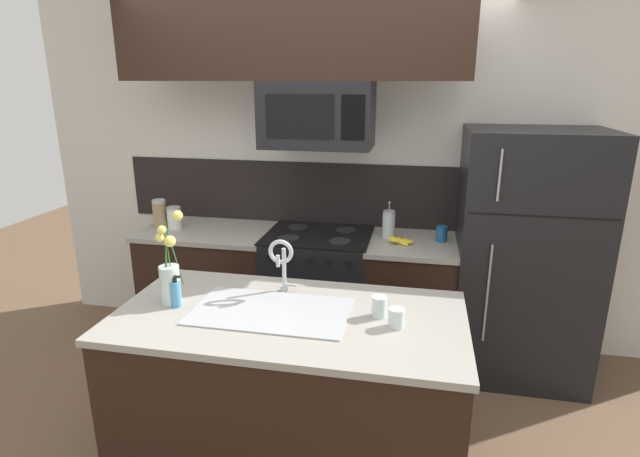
# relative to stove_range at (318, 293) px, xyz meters

# --- Properties ---
(ground_plane) EXTENTS (10.00, 10.00, 0.00)m
(ground_plane) POSITION_rel_stove_range_xyz_m (-0.00, -0.90, -0.46)
(ground_plane) COLOR brown
(rear_partition) EXTENTS (5.20, 0.10, 2.60)m
(rear_partition) POSITION_rel_stove_range_xyz_m (0.30, 0.38, 0.84)
(rear_partition) COLOR silver
(rear_partition) RESTS_ON ground
(splash_band) EXTENTS (3.24, 0.01, 0.48)m
(splash_band) POSITION_rel_stove_range_xyz_m (-0.00, 0.32, 0.69)
(splash_band) COLOR black
(splash_band) RESTS_ON rear_partition
(back_counter_left) EXTENTS (0.97, 0.65, 0.91)m
(back_counter_left) POSITION_rel_stove_range_xyz_m (-0.85, 0.00, -0.01)
(back_counter_left) COLOR black
(back_counter_left) RESTS_ON ground
(back_counter_right) EXTENTS (0.63, 0.65, 0.91)m
(back_counter_right) POSITION_rel_stove_range_xyz_m (0.68, 0.00, -0.01)
(back_counter_right) COLOR black
(back_counter_right) RESTS_ON ground
(stove_range) EXTENTS (0.76, 0.64, 0.93)m
(stove_range) POSITION_rel_stove_range_xyz_m (0.00, 0.00, 0.00)
(stove_range) COLOR black
(stove_range) RESTS_ON ground
(microwave) EXTENTS (0.74, 0.40, 0.44)m
(microwave) POSITION_rel_stove_range_xyz_m (0.00, -0.02, 1.31)
(microwave) COLOR black
(upper_cabinet_band) EXTENTS (2.30, 0.34, 0.60)m
(upper_cabinet_band) POSITION_rel_stove_range_xyz_m (-0.17, -0.05, 1.83)
(upper_cabinet_band) COLOR black
(refrigerator) EXTENTS (0.88, 0.74, 1.70)m
(refrigerator) POSITION_rel_stove_range_xyz_m (1.42, 0.02, 0.39)
(refrigerator) COLOR black
(refrigerator) RESTS_ON ground
(storage_jar_tall) EXTENTS (0.10, 0.10, 0.22)m
(storage_jar_tall) POSITION_rel_stove_range_xyz_m (-1.22, -0.03, 0.56)
(storage_jar_tall) COLOR #997F5B
(storage_jar_tall) RESTS_ON back_counter_left
(storage_jar_medium) EXTENTS (0.10, 0.10, 0.17)m
(storage_jar_medium) POSITION_rel_stove_range_xyz_m (-1.10, -0.03, 0.53)
(storage_jar_medium) COLOR silver
(storage_jar_medium) RESTS_ON back_counter_left
(banana_bunch) EXTENTS (0.19, 0.13, 0.08)m
(banana_bunch) POSITION_rel_stove_range_xyz_m (0.59, -0.06, 0.47)
(banana_bunch) COLOR yellow
(banana_bunch) RESTS_ON back_counter_right
(french_press) EXTENTS (0.09, 0.09, 0.27)m
(french_press) POSITION_rel_stove_range_xyz_m (0.50, 0.06, 0.55)
(french_press) COLOR silver
(french_press) RESTS_ON back_counter_right
(coffee_tin) EXTENTS (0.08, 0.08, 0.11)m
(coffee_tin) POSITION_rel_stove_range_xyz_m (0.87, 0.05, 0.50)
(coffee_tin) COLOR #1E5184
(coffee_tin) RESTS_ON back_counter_right
(island_counter) EXTENTS (1.69, 0.87, 0.91)m
(island_counter) POSITION_rel_stove_range_xyz_m (0.11, -1.25, -0.01)
(island_counter) COLOR black
(island_counter) RESTS_ON ground
(kitchen_sink) EXTENTS (0.76, 0.44, 0.16)m
(kitchen_sink) POSITION_rel_stove_range_xyz_m (0.02, -1.25, 0.38)
(kitchen_sink) COLOR #ADAFB5
(kitchen_sink) RESTS_ON island_counter
(sink_faucet) EXTENTS (0.14, 0.14, 0.31)m
(sink_faucet) POSITION_rel_stove_range_xyz_m (0.02, -1.03, 0.65)
(sink_faucet) COLOR #B7BABF
(sink_faucet) RESTS_ON island_counter
(dish_soap_bottle) EXTENTS (0.06, 0.05, 0.16)m
(dish_soap_bottle) POSITION_rel_stove_range_xyz_m (-0.46, -1.28, 0.52)
(dish_soap_bottle) COLOR #4C93C6
(dish_soap_bottle) RESTS_ON island_counter
(drinking_glass) EXTENTS (0.07, 0.07, 0.10)m
(drinking_glass) POSITION_rel_stove_range_xyz_m (0.54, -1.19, 0.50)
(drinking_glass) COLOR silver
(drinking_glass) RESTS_ON island_counter
(spare_glass) EXTENTS (0.07, 0.07, 0.09)m
(spare_glass) POSITION_rel_stove_range_xyz_m (0.63, -1.28, 0.49)
(spare_glass) COLOR silver
(spare_glass) RESTS_ON island_counter
(flower_vase) EXTENTS (0.10, 0.17, 0.46)m
(flower_vase) POSITION_rel_stove_range_xyz_m (-0.50, -1.25, 0.58)
(flower_vase) COLOR silver
(flower_vase) RESTS_ON island_counter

